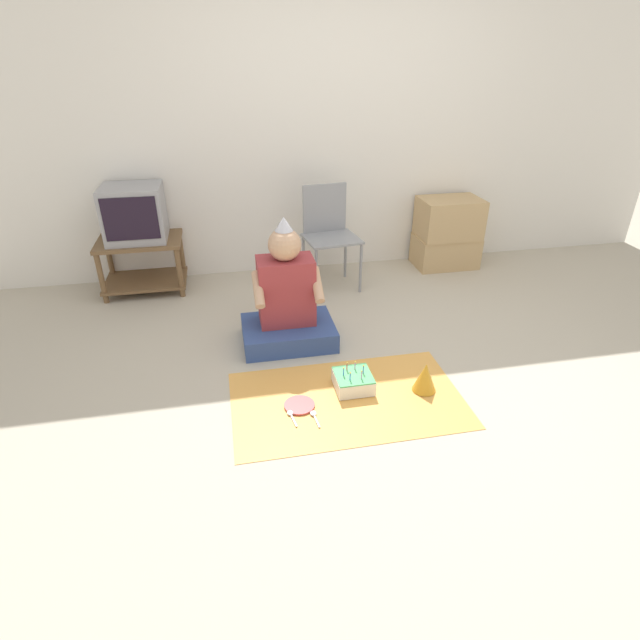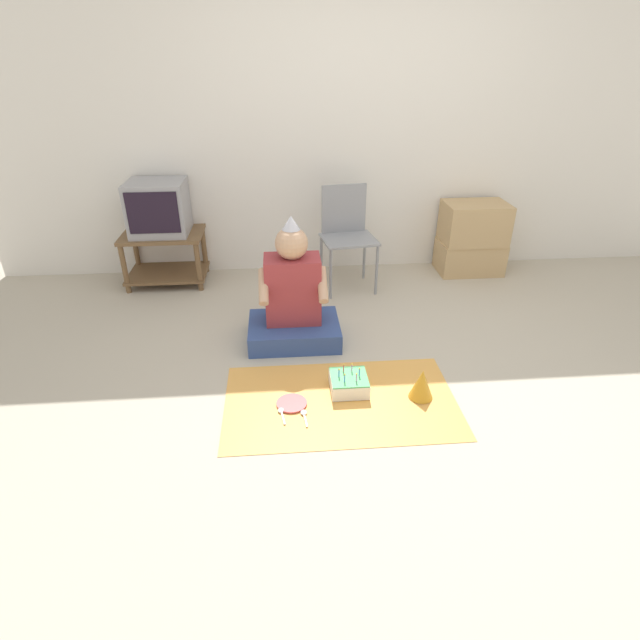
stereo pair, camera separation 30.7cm
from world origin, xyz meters
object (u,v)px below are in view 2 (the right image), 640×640
(tv, at_px, (158,208))
(cardboard_box_stack, at_px, (472,238))
(folding_chair, at_px, (347,230))
(party_hat_blue, at_px, (422,384))
(paper_plate, at_px, (292,403))
(person_seated, at_px, (293,302))
(birthday_cake, at_px, (349,383))

(tv, distance_m, cardboard_box_stack, 2.74)
(folding_chair, distance_m, party_hat_blue, 1.71)
(tv, bearing_deg, paper_plate, -61.10)
(cardboard_box_stack, bearing_deg, folding_chair, -170.20)
(folding_chair, bearing_deg, paper_plate, -107.62)
(person_seated, xyz_separation_m, birthday_cake, (0.30, -0.65, -0.24))
(party_hat_blue, distance_m, paper_plate, 0.77)
(party_hat_blue, bearing_deg, person_seated, 133.51)
(party_hat_blue, height_order, paper_plate, party_hat_blue)
(tv, distance_m, party_hat_blue, 2.63)
(birthday_cake, xyz_separation_m, party_hat_blue, (0.41, -0.10, 0.04))
(tv, distance_m, paper_plate, 2.22)
(paper_plate, bearing_deg, person_seated, 86.70)
(folding_chair, xyz_separation_m, birthday_cake, (-0.18, -1.55, -0.44))
(tv, relative_size, cardboard_box_stack, 0.73)
(birthday_cake, relative_size, paper_plate, 1.25)
(birthday_cake, bearing_deg, person_seated, 115.02)
(party_hat_blue, xyz_separation_m, paper_plate, (-0.76, -0.01, -0.09))
(folding_chair, relative_size, person_seated, 0.96)
(paper_plate, bearing_deg, folding_chair, 72.38)
(cardboard_box_stack, distance_m, party_hat_blue, 2.09)
(tv, height_order, birthday_cake, tv)
(person_seated, distance_m, birthday_cake, 0.76)
(birthday_cake, distance_m, party_hat_blue, 0.43)
(person_seated, xyz_separation_m, party_hat_blue, (0.72, -0.76, -0.19))
(cardboard_box_stack, bearing_deg, person_seated, -146.50)
(tv, relative_size, folding_chair, 0.55)
(tv, height_order, person_seated, person_seated)
(tv, bearing_deg, birthday_cake, -51.79)
(cardboard_box_stack, xyz_separation_m, person_seated, (-1.65, -1.10, -0.03))
(tv, xyz_separation_m, cardboard_box_stack, (2.72, 0.01, -0.35))
(birthday_cake, bearing_deg, paper_plate, -162.41)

